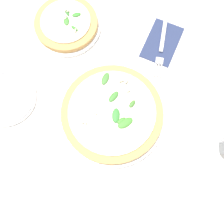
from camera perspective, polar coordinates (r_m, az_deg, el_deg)
The scene contains 6 objects.
ground_plane at distance 0.78m, azimuth -0.71°, elevation 0.35°, with size 6.00×6.00×0.00m, color silver.
pizza_arugula_main at distance 0.76m, azimuth 0.01°, elevation -0.26°, with size 0.32×0.32×0.05m.
pizza_personal_side at distance 0.90m, azimuth -9.90°, elevation 18.31°, with size 0.22×0.22×0.05m.
napkin at distance 0.89m, azimuth 10.84°, elevation 14.73°, with size 0.16×0.10×0.01m.
fork at distance 0.88m, azimuth 10.83°, elevation 14.44°, with size 0.22×0.07×0.00m.
side_plate_white at distance 0.85m, azimuth -22.02°, elevation 2.94°, with size 0.18×0.18×0.02m.
Camera 1 is at (0.19, 0.10, 0.75)m, focal length 42.00 mm.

